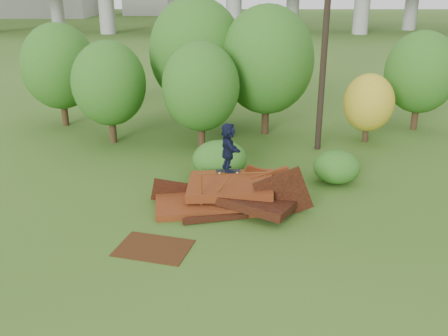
{
  "coord_description": "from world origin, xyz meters",
  "views": [
    {
      "loc": [
        -0.64,
        -13.59,
        7.57
      ],
      "look_at": [
        -0.8,
        2.0,
        1.6
      ],
      "focal_mm": 40.0,
      "sensor_mm": 36.0,
      "label": 1
    }
  ],
  "objects_px": {
    "skater": "(228,147)",
    "utility_pole": "(325,46)",
    "flat_plate": "(154,248)",
    "scrap_pile": "(228,196)"
  },
  "relations": [
    {
      "from": "scrap_pile",
      "to": "utility_pole",
      "type": "bearing_deg",
      "value": 56.59
    },
    {
      "from": "skater",
      "to": "scrap_pile",
      "type": "bearing_deg",
      "value": -11.22
    },
    {
      "from": "scrap_pile",
      "to": "skater",
      "type": "bearing_deg",
      "value": -88.28
    },
    {
      "from": "utility_pole",
      "to": "scrap_pile",
      "type": "bearing_deg",
      "value": -123.41
    },
    {
      "from": "flat_plate",
      "to": "utility_pole",
      "type": "relative_size",
      "value": 0.23
    },
    {
      "from": "skater",
      "to": "utility_pole",
      "type": "bearing_deg",
      "value": -44.35
    },
    {
      "from": "flat_plate",
      "to": "scrap_pile",
      "type": "bearing_deg",
      "value": 53.19
    },
    {
      "from": "flat_plate",
      "to": "utility_pole",
      "type": "bearing_deg",
      "value": 55.49
    },
    {
      "from": "skater",
      "to": "utility_pole",
      "type": "xyz_separation_m",
      "value": [
        4.21,
        6.89,
        2.36
      ]
    },
    {
      "from": "scrap_pile",
      "to": "flat_plate",
      "type": "relative_size",
      "value": 2.68
    }
  ]
}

